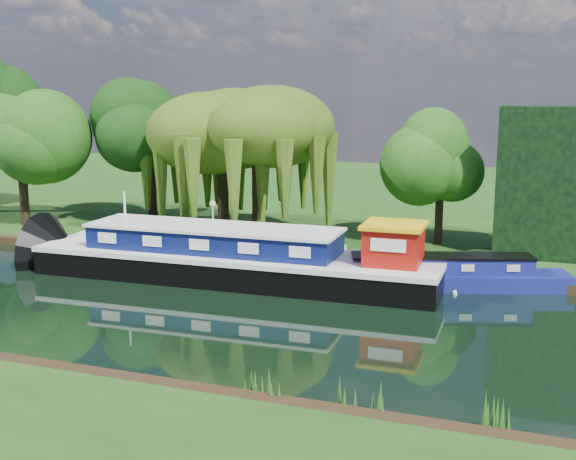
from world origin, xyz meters
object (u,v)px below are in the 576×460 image
at_px(narrowboat, 441,276).
at_px(red_dinghy, 47,261).
at_px(dutch_barge, 238,259).
at_px(white_cruiser, 455,290).

height_order(narrowboat, red_dinghy, narrowboat).
height_order(dutch_barge, red_dinghy, dutch_barge).
distance_m(dutch_barge, narrowboat, 9.91).
bearing_deg(narrowboat, white_cruiser, -30.58).
relative_size(red_dinghy, white_cruiser, 1.44).
xyz_separation_m(dutch_barge, narrowboat, (9.72, 1.86, -0.45)).
height_order(dutch_barge, white_cruiser, dutch_barge).
height_order(narrowboat, white_cruiser, narrowboat).
bearing_deg(narrowboat, red_dinghy, 166.55).
bearing_deg(red_dinghy, white_cruiser, -76.93).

